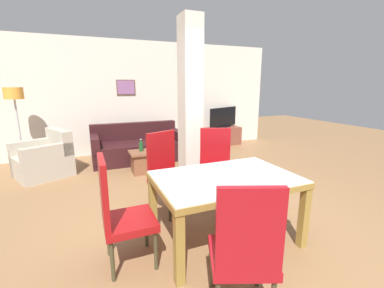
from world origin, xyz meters
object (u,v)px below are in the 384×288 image
(dining_chair_head_left, at_px, (119,211))
(tv_screen, at_px, (223,118))
(sofa, at_px, (138,148))
(dining_chair_near_left, at_px, (245,248))
(floor_lamp, at_px, (15,101))
(dining_table, at_px, (225,189))
(coffee_table, at_px, (149,161))
(tv_stand, at_px, (223,136))
(armchair, at_px, (45,160))
(dining_chair_far_left, at_px, (167,170))
(bottle, at_px, (141,146))
(dining_chair_far_right, at_px, (216,164))

(dining_chair_head_left, height_order, tv_screen, dining_chair_head_left)
(tv_screen, bearing_deg, sofa, -11.58)
(dining_chair_near_left, relative_size, floor_lamp, 0.65)
(dining_table, distance_m, tv_screen, 4.58)
(dining_table, bearing_deg, dining_chair_head_left, 180.00)
(coffee_table, xyz_separation_m, tv_stand, (2.47, 1.46, 0.03))
(sofa, xyz_separation_m, floor_lamp, (-2.25, 0.23, 1.08))
(armchair, bearing_deg, sofa, -103.28)
(dining_chair_head_left, bearing_deg, dining_chair_far_left, 141.17)
(coffee_table, relative_size, floor_lamp, 0.44)
(tv_stand, bearing_deg, dining_chair_head_left, -129.80)
(coffee_table, bearing_deg, dining_chair_far_left, -94.34)
(armchair, bearing_deg, tv_screen, -102.95)
(tv_screen, xyz_separation_m, floor_lamp, (-4.75, -0.32, 0.59))
(dining_chair_head_left, height_order, tv_stand, dining_chair_head_left)
(bottle, bearing_deg, armchair, 164.09)
(dining_chair_head_left, height_order, bottle, dining_chair_head_left)
(dining_chair_head_left, distance_m, coffee_table, 2.70)
(dining_table, xyz_separation_m, dining_chair_far_left, (-0.36, 0.91, -0.02))
(dining_chair_head_left, distance_m, dining_chair_far_left, 1.17)
(dining_table, bearing_deg, dining_chair_far_left, 111.62)
(armchair, bearing_deg, dining_chair_head_left, 172.36)
(dining_chair_near_left, xyz_separation_m, tv_screen, (2.59, 4.90, 0.21))
(sofa, distance_m, tv_stand, 2.56)
(dining_chair_far_left, distance_m, tv_screen, 4.03)
(dining_table, height_order, dining_chair_head_left, dining_chair_head_left)
(dining_chair_far_left, distance_m, coffee_table, 1.66)
(dining_chair_far_left, distance_m, sofa, 2.54)
(dining_chair_head_left, bearing_deg, sofa, 166.47)
(dining_table, distance_m, dining_chair_head_left, 1.10)
(armchair, height_order, tv_stand, armchair)
(dining_chair_head_left, height_order, dining_chair_far_left, same)
(armchair, xyz_separation_m, coffee_table, (1.83, -0.53, -0.08))
(dining_chair_head_left, distance_m, tv_stand, 5.21)
(dining_chair_far_left, xyz_separation_m, sofa, (0.09, 2.53, -0.28))
(dining_chair_far_left, distance_m, dining_chair_near_left, 1.82)
(armchair, relative_size, tv_stand, 1.12)
(dining_table, xyz_separation_m, armchair, (-2.07, 3.06, -0.29))
(dining_chair_near_left, bearing_deg, sofa, 110.74)
(sofa, bearing_deg, tv_stand, -167.52)
(dining_chair_far_right, height_order, dining_chair_far_left, same)
(sofa, bearing_deg, dining_chair_head_left, 76.47)
(dining_chair_far_right, xyz_separation_m, tv_screen, (1.87, 3.09, 0.21))
(armchair, xyz_separation_m, tv_stand, (4.30, 0.93, -0.04))
(sofa, xyz_separation_m, coffee_table, (0.03, -0.91, -0.06))
(dining_chair_far_left, bearing_deg, dining_chair_head_left, 29.55)
(armchair, distance_m, tv_screen, 4.42)
(dining_chair_far_right, distance_m, tv_stand, 3.62)
(armchair, distance_m, coffee_table, 1.90)
(dining_chair_far_left, xyz_separation_m, coffee_table, (0.12, 1.62, -0.34))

